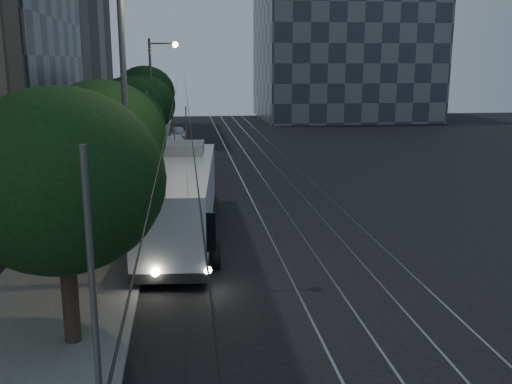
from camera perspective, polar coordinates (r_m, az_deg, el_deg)
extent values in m
plane|color=black|center=(22.81, 1.66, -6.44)|extent=(120.00, 120.00, 0.00)
cube|color=slate|center=(42.14, -12.73, 2.38)|extent=(5.00, 90.00, 0.15)
cube|color=gray|center=(42.10, -2.13, 2.59)|extent=(0.08, 90.00, 0.02)
cube|color=gray|center=(42.25, -0.18, 2.64)|extent=(0.08, 90.00, 0.02)
cube|color=gray|center=(42.46, 1.91, 2.68)|extent=(0.08, 90.00, 0.02)
cube|color=gray|center=(42.71, 3.82, 2.72)|extent=(0.08, 90.00, 0.02)
cylinder|color=black|center=(41.31, -8.00, 10.09)|extent=(0.02, 90.00, 0.02)
cylinder|color=black|center=(41.31, -7.01, 10.12)|extent=(0.02, 90.00, 0.02)
cylinder|color=#5B5C5E|center=(12.31, -16.03, -9.38)|extent=(0.14, 0.14, 6.00)
cylinder|color=#5B5C5E|center=(31.65, -10.68, 4.42)|extent=(0.14, 0.14, 6.00)
cylinder|color=#5B5C5E|center=(51.50, -9.41, 7.68)|extent=(0.14, 0.14, 6.00)
cylinder|color=#5B5C5E|center=(71.43, -8.84, 9.13)|extent=(0.14, 0.14, 6.00)
cube|color=#333842|center=(79.31, 8.79, 16.00)|extent=(22.00, 18.00, 24.00)
cube|color=silver|center=(24.82, -7.49, -0.58)|extent=(3.53, 12.41, 2.91)
cube|color=black|center=(25.15, -7.40, -3.46)|extent=(3.57, 12.46, 0.36)
cube|color=black|center=(25.29, -7.49, -0.03)|extent=(3.39, 9.87, 1.07)
cube|color=black|center=(18.86, -7.56, -4.05)|extent=(2.30, 0.25, 1.33)
cube|color=black|center=(30.74, -7.48, 2.48)|extent=(2.10, 0.24, 1.02)
cube|color=#23D42C|center=(18.62, -7.64, -1.34)|extent=(1.63, 0.18, 0.33)
cube|color=gray|center=(27.51, -7.58, 4.37)|extent=(2.37, 2.41, 0.51)
sphere|color=white|center=(19.27, -10.04, -7.94)|extent=(0.27, 0.27, 0.27)
sphere|color=white|center=(19.25, -4.83, -7.80)|extent=(0.27, 0.27, 0.27)
cylinder|color=#5B5C5E|center=(28.45, -8.25, 6.59)|extent=(0.06, 4.62, 2.29)
cylinder|color=#5B5C5E|center=(28.44, -7.01, 6.62)|extent=(0.06, 4.62, 2.29)
cylinder|color=black|center=(21.47, -10.77, -6.49)|extent=(0.31, 1.02, 1.02)
cylinder|color=black|center=(21.44, -4.05, -6.31)|extent=(0.31, 1.02, 1.02)
cylinder|color=black|center=(27.79, -9.98, -1.97)|extent=(0.31, 1.02, 1.02)
cylinder|color=black|center=(27.77, -4.81, -1.83)|extent=(0.31, 1.02, 1.02)
cylinder|color=black|center=(29.69, -9.81, -1.00)|extent=(0.31, 1.02, 1.02)
cylinder|color=black|center=(29.67, -4.98, -0.87)|extent=(0.31, 1.02, 1.02)
imported|color=#B2B6BA|center=(33.67, -7.42, 1.38)|extent=(3.66, 6.64, 1.76)
imported|color=#B5B5B9|center=(40.86, -6.18, 3.11)|extent=(2.58, 4.04, 1.28)
imported|color=silver|center=(41.34, -8.42, 3.27)|extent=(3.04, 5.28, 1.44)
imported|color=white|center=(48.89, -8.26, 4.72)|extent=(2.87, 4.39, 1.37)
imported|color=silver|center=(56.27, -7.83, 5.79)|extent=(1.70, 4.02, 1.36)
cylinder|color=#32231B|center=(16.32, -18.06, -10.31)|extent=(0.44, 0.44, 2.60)
ellipsoid|color=black|center=(15.36, -18.91, 1.10)|extent=(5.34, 5.34, 4.80)
cylinder|color=#32231B|center=(23.62, -14.63, -2.53)|extent=(0.44, 0.44, 2.88)
ellipsoid|color=black|center=(22.98, -15.09, 5.36)|extent=(4.90, 4.90, 4.41)
cylinder|color=#32231B|center=(32.32, -12.65, 1.44)|extent=(0.44, 0.44, 2.60)
ellipsoid|color=black|center=(31.88, -12.91, 6.60)|extent=(4.33, 4.33, 3.90)
cylinder|color=#32231B|center=(40.09, -12.35, 3.79)|extent=(0.44, 0.44, 2.80)
ellipsoid|color=black|center=(39.73, -12.57, 8.25)|extent=(4.62, 4.62, 4.16)
cylinder|color=#32231B|center=(46.20, -11.06, 4.78)|extent=(0.44, 0.44, 2.39)
ellipsoid|color=black|center=(45.88, -11.23, 8.59)|extent=(5.03, 5.03, 4.52)
cylinder|color=#32231B|center=(56.59, -10.90, 6.30)|extent=(0.44, 0.44, 2.49)
ellipsoid|color=black|center=(56.31, -11.05, 9.71)|extent=(5.69, 5.69, 5.12)
cylinder|color=#5B5C5E|center=(18.93, -12.86, 6.48)|extent=(0.20, 0.20, 11.09)
cylinder|color=#5B5C5E|center=(45.32, -10.40, 9.02)|extent=(0.20, 0.20, 9.26)
cylinder|color=#5B5C5E|center=(45.19, -9.30, 14.46)|extent=(2.04, 0.12, 0.12)
sphere|color=#FFD48C|center=(45.17, -8.08, 14.38)|extent=(0.44, 0.44, 0.44)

